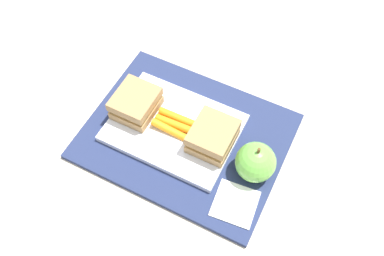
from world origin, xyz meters
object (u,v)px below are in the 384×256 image
at_px(food_tray, 174,128).
at_px(apple, 256,162).
at_px(sandwich_half_right, 213,136).
at_px(carrot_sticks_bundle, 174,124).
at_px(paper_napkin, 235,204).
at_px(sandwich_half_left, 136,103).

distance_m(food_tray, apple, 0.17).
xyz_separation_m(sandwich_half_right, carrot_sticks_bundle, (-0.08, 0.00, -0.01)).
relative_size(food_tray, sandwich_half_right, 2.88).
bearing_deg(paper_napkin, food_tray, 152.54).
height_order(carrot_sticks_bundle, paper_napkin, carrot_sticks_bundle).
bearing_deg(paper_napkin, sandwich_half_right, 134.60).
bearing_deg(paper_napkin, carrot_sticks_bundle, 152.21).
bearing_deg(food_tray, carrot_sticks_bundle, 18.92).
xyz_separation_m(carrot_sticks_bundle, paper_napkin, (0.16, -0.08, -0.02)).
bearing_deg(apple, paper_napkin, -93.08).
xyz_separation_m(food_tray, apple, (0.16, -0.01, 0.03)).
height_order(food_tray, apple, apple).
relative_size(sandwich_half_right, apple, 0.99).
bearing_deg(sandwich_half_right, food_tray, 180.00).
bearing_deg(sandwich_half_right, apple, -9.20).
relative_size(sandwich_half_right, carrot_sticks_bundle, 1.04).
bearing_deg(paper_napkin, apple, 86.92).
distance_m(food_tray, sandwich_half_left, 0.08).
xyz_separation_m(sandwich_half_right, apple, (0.09, -0.01, 0.00)).
bearing_deg(sandwich_half_left, carrot_sticks_bundle, 0.33).
relative_size(food_tray, paper_napkin, 3.29).
height_order(food_tray, carrot_sticks_bundle, carrot_sticks_bundle).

